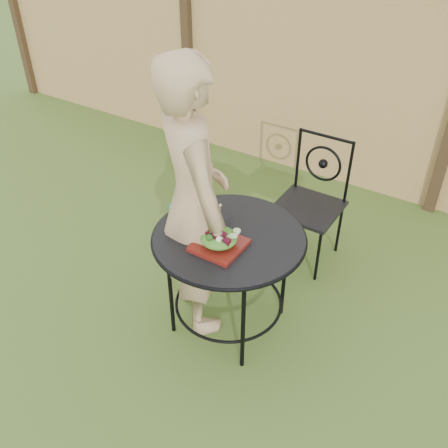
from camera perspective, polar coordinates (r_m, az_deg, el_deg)
name	(u,v)px	position (r m, az deg, el deg)	size (l,w,h in m)	color
ground	(164,297)	(3.61, -6.82, -8.28)	(60.00, 60.00, 0.00)	#2C4B18
fence	(308,76)	(4.74, 9.58, 16.35)	(8.00, 0.12, 1.90)	tan
patio_table	(229,254)	(3.02, 0.56, -3.40)	(0.92, 0.92, 0.72)	black
patio_chair	(311,198)	(3.72, 9.95, 2.91)	(0.46, 0.46, 0.95)	black
diner	(193,203)	(2.92, -3.53, 2.46)	(0.65, 0.43, 1.78)	#A1825C
salad_plate	(219,245)	(2.84, -0.58, -2.44)	(0.27, 0.27, 0.02)	#411209
salad	(219,238)	(2.81, -0.58, -1.61)	(0.21, 0.21, 0.08)	#235614
fork	(220,220)	(2.73, -0.42, 0.48)	(0.01, 0.01, 0.18)	silver
drinking_glass	(176,215)	(2.99, -5.49, 1.02)	(0.08, 0.08, 0.14)	#0C858D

